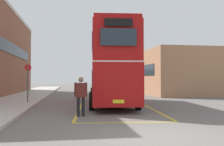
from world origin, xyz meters
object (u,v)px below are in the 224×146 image
(pedestrian_boarding, at_px, (81,93))
(bus_stop_sign, at_px, (28,79))
(double_decker_bus, at_px, (111,66))
(single_deck_bus, at_px, (102,79))

(pedestrian_boarding, xyz_separation_m, bus_stop_sign, (-3.23, 5.99, 0.62))
(double_decker_bus, relative_size, pedestrian_boarding, 5.98)
(double_decker_bus, bearing_deg, single_deck_bus, 85.08)
(pedestrian_boarding, relative_size, bus_stop_sign, 0.71)
(single_deck_bus, relative_size, pedestrian_boarding, 4.84)
(double_decker_bus, xyz_separation_m, bus_stop_sign, (-5.40, 0.77, -0.87))
(pedestrian_boarding, bearing_deg, single_deck_bus, 81.38)
(single_deck_bus, bearing_deg, pedestrian_boarding, -98.62)
(single_deck_bus, xyz_separation_m, bus_stop_sign, (-7.21, -20.26, 0.01))
(single_deck_bus, bearing_deg, double_decker_bus, -94.92)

